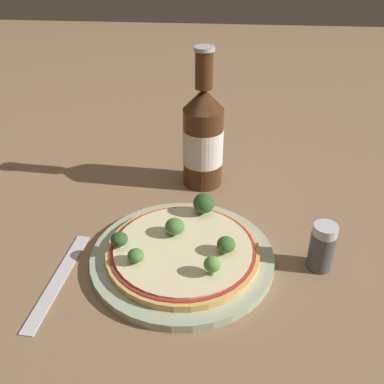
{
  "coord_description": "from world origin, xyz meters",
  "views": [
    {
      "loc": [
        0.07,
        -0.47,
        0.43
      ],
      "look_at": [
        0.02,
        0.09,
        0.06
      ],
      "focal_mm": 42.0,
      "sensor_mm": 36.0,
      "label": 1
    }
  ],
  "objects_px": {
    "pizza": "(183,251)",
    "beer_bottle": "(203,137)",
    "fork": "(58,279)",
    "pepper_shaker": "(322,247)"
  },
  "relations": [
    {
      "from": "pizza",
      "to": "beer_bottle",
      "type": "height_order",
      "value": "beer_bottle"
    },
    {
      "from": "fork",
      "to": "beer_bottle",
      "type": "bearing_deg",
      "value": -28.84
    },
    {
      "from": "beer_bottle",
      "to": "fork",
      "type": "bearing_deg",
      "value": -123.14
    },
    {
      "from": "pizza",
      "to": "fork",
      "type": "xyz_separation_m",
      "value": [
        -0.16,
        -0.05,
        -0.02
      ]
    },
    {
      "from": "beer_bottle",
      "to": "pepper_shaker",
      "type": "height_order",
      "value": "beer_bottle"
    },
    {
      "from": "pizza",
      "to": "beer_bottle",
      "type": "relative_size",
      "value": 0.88
    },
    {
      "from": "pepper_shaker",
      "to": "fork",
      "type": "height_order",
      "value": "pepper_shaker"
    },
    {
      "from": "pizza",
      "to": "fork",
      "type": "height_order",
      "value": "pizza"
    },
    {
      "from": "pepper_shaker",
      "to": "beer_bottle",
      "type": "bearing_deg",
      "value": 129.83
    },
    {
      "from": "beer_bottle",
      "to": "pepper_shaker",
      "type": "distance_m",
      "value": 0.28
    }
  ]
}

